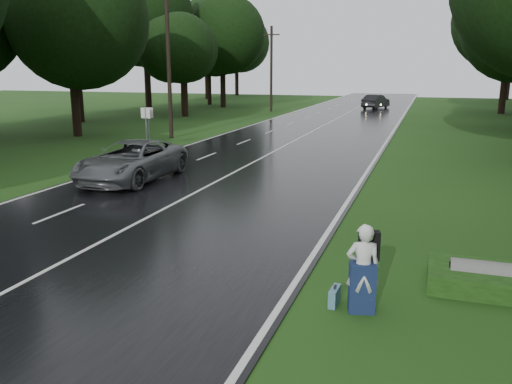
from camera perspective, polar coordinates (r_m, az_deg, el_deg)
ground at (r=15.10m, az=-16.56°, el=-5.36°), size 160.00×160.00×0.00m
road at (r=33.06m, az=3.58°, el=5.26°), size 12.00×140.00×0.04m
lane_center at (r=33.05m, az=3.58°, el=5.30°), size 0.12×140.00×0.01m
grey_car at (r=22.76m, az=-13.51°, el=3.34°), size 2.79×6.01×1.67m
far_car at (r=63.87m, az=13.04°, el=9.66°), size 2.95×5.21×1.63m
hitchhiker at (r=10.51m, az=11.69°, el=-8.54°), size 0.75×0.71×1.82m
suitcase at (r=10.94m, az=8.63°, el=-11.26°), size 0.18×0.52×0.37m
culvert at (r=12.64m, az=23.30°, el=-9.68°), size 1.27×0.64×0.64m
utility_pole_mid at (r=36.57m, az=-9.26°, el=5.87°), size 1.80×0.28×10.89m
utility_pole_far at (r=58.53m, az=1.66°, el=8.84°), size 1.80×0.28×9.14m
road_sign_a at (r=31.16m, az=-11.85°, el=4.46°), size 0.60×0.10×2.50m
road_sign_b at (r=31.43m, az=-11.55°, el=4.55°), size 0.60×0.10×2.49m
tree_left_d at (r=39.25m, az=-18.97°, el=5.83°), size 8.51×8.51×13.30m
tree_left_e at (r=53.06m, az=-7.80°, el=8.24°), size 7.73×7.73×12.08m
tree_left_f at (r=65.20m, az=-3.62°, el=9.29°), size 9.75×9.75×15.23m
tree_right_f at (r=61.38m, az=25.31°, el=7.79°), size 10.94×10.94×17.09m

